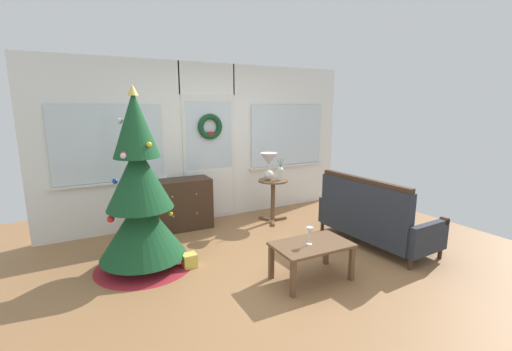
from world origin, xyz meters
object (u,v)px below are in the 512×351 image
(coffee_table, at_px, (312,249))
(dresser_cabinet, at_px, (181,204))
(christmas_tree, at_px, (140,203))
(flower_vase, at_px, (280,173))
(wine_glass, at_px, (310,232))
(side_table, at_px, (273,192))
(gift_box, at_px, (190,260))
(table_lamp, at_px, (269,163))
(settee_sofa, at_px, (371,219))

(coffee_table, bearing_deg, dresser_cabinet, 108.73)
(christmas_tree, relative_size, flower_vase, 6.03)
(dresser_cabinet, relative_size, wine_glass, 4.70)
(side_table, bearing_deg, coffee_table, -109.14)
(coffee_table, bearing_deg, flower_vase, 67.50)
(side_table, distance_m, coffee_table, 1.97)
(christmas_tree, relative_size, gift_box, 13.00)
(wine_glass, bearing_deg, side_table, 69.82)
(flower_vase, height_order, coffee_table, flower_vase)
(dresser_cabinet, relative_size, gift_box, 5.66)
(flower_vase, bearing_deg, side_table, 149.04)
(flower_vase, height_order, wine_glass, flower_vase)
(side_table, distance_m, table_lamp, 0.49)
(flower_vase, bearing_deg, table_lamp, 147.99)
(coffee_table, bearing_deg, table_lamp, 72.88)
(dresser_cabinet, height_order, flower_vase, flower_vase)
(flower_vase, relative_size, coffee_table, 0.41)
(christmas_tree, height_order, dresser_cabinet, christmas_tree)
(christmas_tree, bearing_deg, table_lamp, 18.09)
(table_lamp, bearing_deg, christmas_tree, -161.91)
(settee_sofa, distance_m, flower_vase, 1.59)
(settee_sofa, distance_m, coffee_table, 1.36)
(table_lamp, bearing_deg, side_table, -33.69)
(settee_sofa, relative_size, gift_box, 10.19)
(side_table, height_order, coffee_table, side_table)
(wine_glass, distance_m, gift_box, 1.48)
(flower_vase, bearing_deg, coffee_table, -112.50)
(settee_sofa, xyz_separation_m, coffee_table, (-1.30, -0.38, -0.02))
(coffee_table, relative_size, wine_glass, 4.38)
(christmas_tree, height_order, flower_vase, christmas_tree)
(settee_sofa, height_order, gift_box, settee_sofa)
(side_table, xyz_separation_m, gift_box, (-1.73, -0.93, -0.42))
(christmas_tree, height_order, side_table, christmas_tree)
(christmas_tree, relative_size, settee_sofa, 1.28)
(coffee_table, distance_m, gift_box, 1.45)
(table_lamp, bearing_deg, flower_vase, -32.01)
(dresser_cabinet, height_order, coffee_table, dresser_cabinet)
(gift_box, bearing_deg, wine_glass, -41.92)
(dresser_cabinet, distance_m, coffee_table, 2.39)
(wine_glass, bearing_deg, flower_vase, 66.49)
(side_table, bearing_deg, wine_glass, -110.18)
(table_lamp, height_order, wine_glass, table_lamp)
(gift_box, bearing_deg, settee_sofa, -13.02)
(wine_glass, bearing_deg, dresser_cabinet, 107.74)
(settee_sofa, xyz_separation_m, flower_vase, (-0.56, 1.42, 0.44))
(flower_vase, height_order, gift_box, flower_vase)
(dresser_cabinet, bearing_deg, settee_sofa, -42.31)
(table_lamp, relative_size, flower_vase, 1.26)
(side_table, height_order, flower_vase, flower_vase)
(settee_sofa, bearing_deg, gift_box, 166.98)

